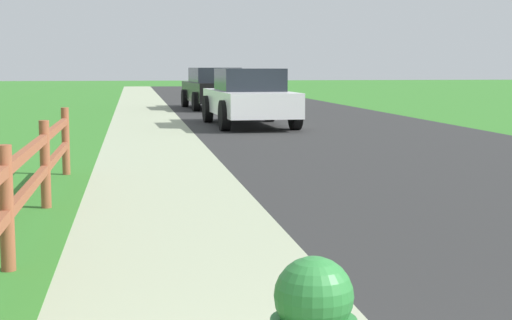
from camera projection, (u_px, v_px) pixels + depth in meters
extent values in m
plane|color=#337728|center=(175.00, 113.00, 26.24)|extent=(120.00, 120.00, 0.00)
cube|color=#2B2B2B|center=(267.00, 109.00, 28.74)|extent=(7.00, 66.00, 0.01)
cube|color=#A0AA89|center=(87.00, 110.00, 27.73)|extent=(6.00, 66.00, 0.01)
cube|color=#337728|center=(43.00, 110.00, 27.50)|extent=(5.00, 66.00, 0.00)
sphere|color=#287233|center=(314.00, 296.00, 2.49)|extent=(0.26, 0.26, 0.26)
cube|color=#22612B|center=(314.00, 271.00, 2.48)|extent=(0.04, 0.04, 0.04)
cylinder|color=brown|center=(6.00, 209.00, 5.86)|extent=(0.11, 0.11, 0.96)
cylinder|color=brown|center=(45.00, 165.00, 8.49)|extent=(0.11, 0.11, 0.96)
cylinder|color=brown|center=(66.00, 141.00, 11.13)|extent=(0.11, 0.11, 0.96)
cube|color=brown|center=(7.00, 215.00, 5.87)|extent=(0.07, 10.73, 0.09)
cube|color=brown|center=(5.00, 171.00, 5.83)|extent=(0.07, 10.73, 0.09)
cube|color=white|center=(249.00, 102.00, 20.36)|extent=(1.95, 4.88, 0.60)
cube|color=#1E232B|center=(249.00, 80.00, 20.20)|extent=(1.62, 2.10, 0.57)
cylinder|color=black|center=(208.00, 109.00, 21.67)|extent=(0.25, 0.75, 0.74)
cylinder|color=black|center=(269.00, 108.00, 22.01)|extent=(0.25, 0.75, 0.74)
cylinder|color=black|center=(225.00, 116.00, 18.76)|extent=(0.25, 0.75, 0.74)
cylinder|color=black|center=(295.00, 115.00, 19.10)|extent=(0.25, 0.75, 0.74)
cube|color=black|center=(214.00, 92.00, 28.61)|extent=(2.05, 4.86, 0.69)
cube|color=#1E232B|center=(214.00, 75.00, 28.46)|extent=(1.70, 2.65, 0.52)
cylinder|color=black|center=(185.00, 98.00, 29.88)|extent=(0.26, 0.68, 0.67)
cylinder|color=black|center=(230.00, 98.00, 30.26)|extent=(0.26, 0.68, 0.67)
cylinder|color=black|center=(196.00, 102.00, 27.02)|extent=(0.26, 0.68, 0.67)
cylinder|color=black|center=(246.00, 101.00, 27.40)|extent=(0.26, 0.68, 0.67)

